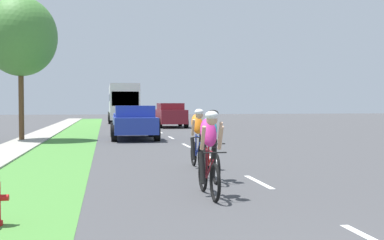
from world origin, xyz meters
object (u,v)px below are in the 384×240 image
at_px(pickup_blue, 134,122).
at_px(suv_maroon, 170,115).
at_px(bus_white, 123,102).
at_px(street_tree_near, 21,37).
at_px(cyclist_trailing, 211,144).
at_px(cyclist_distant, 197,138).
at_px(cyclist_lead, 209,153).

bearing_deg(pickup_blue, suv_maroon, 73.82).
relative_size(bus_white, street_tree_near, 1.73).
height_order(cyclist_trailing, street_tree_near, street_tree_near).
bearing_deg(cyclist_trailing, suv_maroon, 84.31).
height_order(suv_maroon, bus_white, bus_white).
distance_m(cyclist_distant, bus_white, 33.30).
bearing_deg(pickup_blue, cyclist_lead, -88.06).
height_order(cyclist_lead, cyclist_trailing, same).
relative_size(cyclist_lead, cyclist_trailing, 1.00).
relative_size(cyclist_distant, street_tree_near, 0.26).
distance_m(cyclist_distant, pickup_blue, 11.04).
xyz_separation_m(cyclist_lead, suv_maroon, (2.90, 26.49, 0.14)).
bearing_deg(bus_white, cyclist_distant, -88.69).
xyz_separation_m(pickup_blue, street_tree_near, (-5.22, -0.09, 4.01)).
xyz_separation_m(cyclist_trailing, cyclist_distant, (0.09, 2.01, 0.00)).
xyz_separation_m(cyclist_lead, bus_white, (-0.23, 37.06, 1.17)).
relative_size(cyclist_trailing, bus_white, 0.15).
distance_m(cyclist_lead, pickup_blue, 14.79).
distance_m(suv_maroon, bus_white, 11.08).
distance_m(bus_white, street_tree_near, 23.22).
xyz_separation_m(cyclist_trailing, pickup_blue, (-0.93, 13.00, 0.02)).
bearing_deg(cyclist_lead, pickup_blue, 91.94).
height_order(cyclist_distant, pickup_blue, pickup_blue).
height_order(pickup_blue, suv_maroon, suv_maroon).
relative_size(pickup_blue, bus_white, 0.44).
height_order(cyclist_lead, bus_white, bus_white).
xyz_separation_m(bus_white, street_tree_near, (-5.49, -22.37, 2.86)).
bearing_deg(cyclist_distant, cyclist_trailing, -92.63).
xyz_separation_m(cyclist_lead, street_tree_near, (-5.73, 14.69, 4.03)).
xyz_separation_m(cyclist_trailing, bus_white, (-0.67, 35.28, 1.17)).
bearing_deg(street_tree_near, bus_white, 76.21).
relative_size(cyclist_lead, suv_maroon, 0.37).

